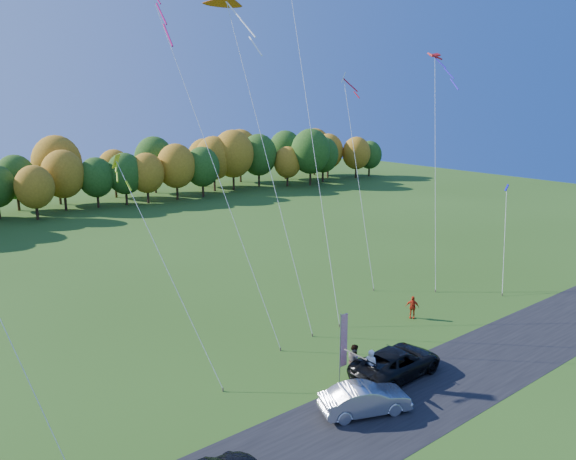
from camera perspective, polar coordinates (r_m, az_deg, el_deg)
ground at (r=32.79m, az=6.75°, el=-13.94°), size 160.00×160.00×0.00m
asphalt_strip at (r=30.48m, az=12.31°, el=-16.43°), size 90.00×6.00×0.01m
tree_line at (r=79.57m, az=-22.57°, el=1.51°), size 116.00×12.00×10.00m
black_suv at (r=32.23m, az=10.96°, el=-13.04°), size 5.75×2.78×1.58m
silver_sedan at (r=28.63m, az=7.83°, el=-16.66°), size 4.69×3.08×1.46m
person_tailgate_a at (r=31.14m, az=8.42°, el=-13.56°), size 0.68×0.82×1.94m
person_tailgate_b at (r=31.76m, az=6.76°, el=-13.02°), size 1.04×1.13×1.86m
person_east at (r=40.15m, az=12.51°, el=-7.65°), size 0.85×0.99×1.60m
feather_flag at (r=30.51m, az=5.60°, el=-11.05°), size 0.52×0.07×3.95m
kite_delta_blue at (r=35.03m, az=-7.91°, el=7.58°), size 4.35×11.22×23.71m
kite_parafoil_orange at (r=41.23m, az=2.21°, el=10.95°), size 6.62×12.64×26.88m
kite_delta_red at (r=36.65m, az=-2.40°, el=8.46°), size 2.85×8.99×22.70m
kite_parafoil_rainbow at (r=47.75m, az=14.74°, el=6.16°), size 7.25×6.26×18.94m
kite_diamond_yellow at (r=30.76m, az=-12.12°, el=-4.10°), size 2.76×7.72×12.33m
kite_diamond_green at (r=25.22m, az=-26.36°, el=-10.14°), size 3.02×4.22×11.42m
kite_diamond_white at (r=45.90m, az=7.15°, el=5.09°), size 2.63×6.67×17.40m
kite_diamond_blue_low at (r=48.34m, az=21.14°, el=-0.83°), size 5.25×3.67×8.15m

